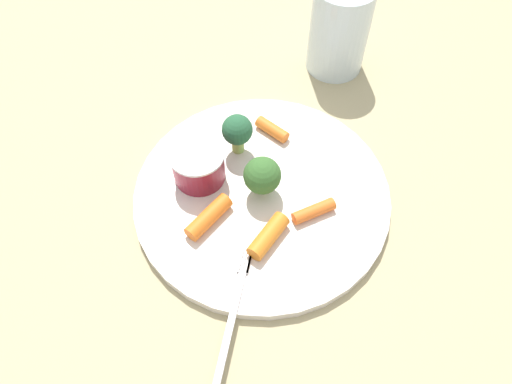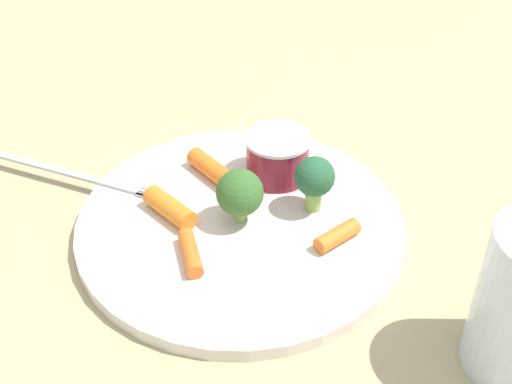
# 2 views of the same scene
# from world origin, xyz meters

# --- Properties ---
(ground_plane) EXTENTS (2.40, 2.40, 0.00)m
(ground_plane) POSITION_xyz_m (0.00, 0.00, 0.00)
(ground_plane) COLOR tan
(plate) EXTENTS (0.27, 0.27, 0.01)m
(plate) POSITION_xyz_m (0.00, 0.00, 0.01)
(plate) COLOR silver
(plate) RESTS_ON ground_plane
(sauce_cup) EXTENTS (0.06, 0.06, 0.04)m
(sauce_cup) POSITION_xyz_m (-0.01, -0.07, 0.03)
(sauce_cup) COLOR maroon
(sauce_cup) RESTS_ON plate
(broccoli_floret_0) EXTENTS (0.04, 0.04, 0.05)m
(broccoli_floret_0) POSITION_xyz_m (0.00, 0.00, 0.04)
(broccoli_floret_0) COLOR #80B157
(broccoli_floret_0) RESTS_ON plate
(broccoli_floret_1) EXTENTS (0.03, 0.03, 0.05)m
(broccoli_floret_1) POSITION_xyz_m (-0.05, -0.03, 0.04)
(broccoli_floret_1) COLOR #8FB757
(broccoli_floret_1) RESTS_ON plate
(carrot_stick_0) EXTENTS (0.05, 0.04, 0.02)m
(carrot_stick_0) POSITION_xyz_m (0.06, 0.01, 0.02)
(carrot_stick_0) COLOR orange
(carrot_stick_0) RESTS_ON plate
(carrot_stick_1) EXTENTS (0.06, 0.04, 0.02)m
(carrot_stick_1) POSITION_xyz_m (0.04, -0.05, 0.02)
(carrot_stick_1) COLOR orange
(carrot_stick_1) RESTS_ON plate
(carrot_stick_2) EXTENTS (0.04, 0.05, 0.01)m
(carrot_stick_2) POSITION_xyz_m (0.02, 0.06, 0.02)
(carrot_stick_2) COLOR orange
(carrot_stick_2) RESTS_ON plate
(carrot_stick_3) EXTENTS (0.03, 0.04, 0.01)m
(carrot_stick_3) POSITION_xyz_m (-0.08, -0.00, 0.02)
(carrot_stick_3) COLOR orange
(carrot_stick_3) RESTS_ON plate
(fork) EXTENTS (0.19, 0.02, 0.00)m
(fork) POSITION_xyz_m (0.16, -0.01, 0.01)
(fork) COLOR beige
(fork) RESTS_ON plate
(drinking_glass) EXTENTS (0.07, 0.07, 0.11)m
(drinking_glass) POSITION_xyz_m (-0.23, 0.06, 0.06)
(drinking_glass) COLOR silver
(drinking_glass) RESTS_ON ground_plane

